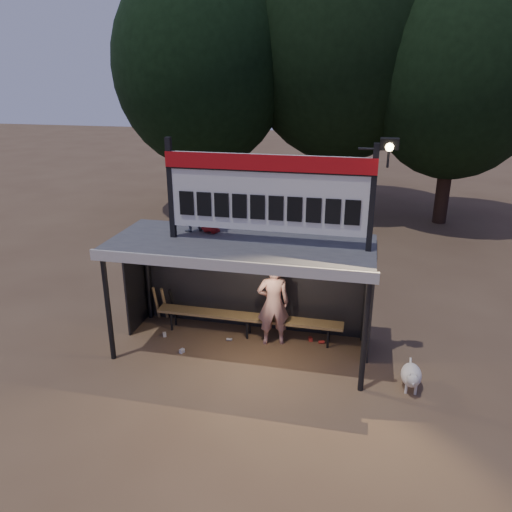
{
  "coord_description": "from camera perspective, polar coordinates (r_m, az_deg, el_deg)",
  "views": [
    {
      "loc": [
        2.23,
        -8.64,
        5.33
      ],
      "look_at": [
        0.2,
        0.4,
        1.9
      ],
      "focal_mm": 35.0,
      "sensor_mm": 36.0,
      "label": 1
    }
  ],
  "objects": [
    {
      "name": "ground",
      "position": [
        10.39,
        -1.59,
        -10.55
      ],
      "size": [
        80.0,
        80.0,
        0.0
      ],
      "primitive_type": "plane",
      "color": "brown",
      "rests_on": "ground"
    },
    {
      "name": "player",
      "position": [
        10.18,
        1.98,
        -5.41
      ],
      "size": [
        0.76,
        0.61,
        1.83
      ],
      "primitive_type": "imported",
      "rotation": [
        0.0,
        0.0,
        3.43
      ],
      "color": "silver",
      "rests_on": "ground"
    },
    {
      "name": "child_a",
      "position": [
        10.01,
        -7.54,
        5.46
      ],
      "size": [
        0.58,
        0.55,
        0.94
      ],
      "primitive_type": "imported",
      "rotation": [
        0.0,
        0.0,
        3.74
      ],
      "color": "slate",
      "rests_on": "dugout_shelter"
    },
    {
      "name": "child_b",
      "position": [
        9.87,
        -5.26,
        5.6
      ],
      "size": [
        0.59,
        0.49,
        1.03
      ],
      "primitive_type": "imported",
      "rotation": [
        0.0,
        0.0,
        2.76
      ],
      "color": "#A3191A",
      "rests_on": "dugout_shelter"
    },
    {
      "name": "dugout_shelter",
      "position": [
        9.8,
        -1.34,
        -0.52
      ],
      "size": [
        5.1,
        2.08,
        2.32
      ],
      "color": "#434345",
      "rests_on": "ground"
    },
    {
      "name": "scoreboard_assembly",
      "position": [
        9.01,
        1.66,
        7.46
      ],
      "size": [
        4.1,
        0.27,
        1.99
      ],
      "color": "black",
      "rests_on": "dugout_shelter"
    },
    {
      "name": "bench",
      "position": [
        10.65,
        -0.88,
        -7.06
      ],
      "size": [
        4.0,
        0.35,
        0.48
      ],
      "color": "olive",
      "rests_on": "ground"
    },
    {
      "name": "tree_left",
      "position": [
        19.65,
        -6.24,
        20.75
      ],
      "size": [
        6.46,
        6.46,
        9.27
      ],
      "color": "#2F2114",
      "rests_on": "ground"
    },
    {
      "name": "tree_mid",
      "position": [
        20.19,
        9.9,
        22.42
      ],
      "size": [
        7.22,
        7.22,
        10.36
      ],
      "color": "black",
      "rests_on": "ground"
    },
    {
      "name": "tree_right",
      "position": [
        19.34,
        22.09,
        18.52
      ],
      "size": [
        6.08,
        6.08,
        8.72
      ],
      "color": "#321E16",
      "rests_on": "ground"
    },
    {
      "name": "dog",
      "position": [
        9.48,
        17.33,
        -12.92
      ],
      "size": [
        0.36,
        0.81,
        0.49
      ],
      "color": "white",
      "rests_on": "ground"
    },
    {
      "name": "bats",
      "position": [
        11.46,
        -10.42,
        -5.35
      ],
      "size": [
        0.47,
        0.32,
        0.84
      ],
      "color": "olive",
      "rests_on": "ground"
    },
    {
      "name": "litter",
      "position": [
        10.58,
        -1.76,
        -9.69
      ],
      "size": [
        3.44,
        1.16,
        0.08
      ],
      "color": "red",
      "rests_on": "ground"
    }
  ]
}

